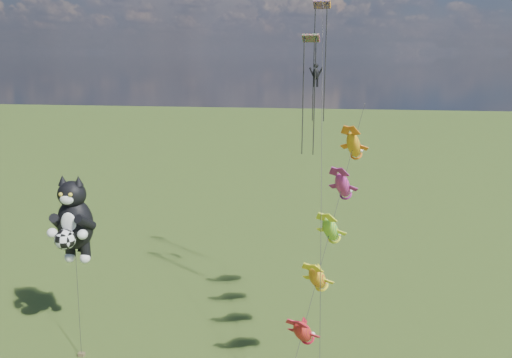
# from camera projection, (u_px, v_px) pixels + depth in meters

# --- Properties ---
(cat_kite_rig) EXTENTS (2.95, 4.29, 11.30)m
(cat_kite_rig) POSITION_uv_depth(u_px,v_px,m) (73.00, 219.00, 32.69)
(cat_kite_rig) COLOR brown
(cat_kite_rig) RESTS_ON ground
(fish_windsock_rig) EXTENTS (5.10, 15.20, 15.67)m
(fish_windsock_rig) POSITION_uv_depth(u_px,v_px,m) (330.00, 230.00, 29.42)
(fish_windsock_rig) COLOR brown
(fish_windsock_rig) RESTS_ON ground
(parafoil_rig) EXTENTS (2.04, 17.52, 25.03)m
(parafoil_rig) POSITION_uv_depth(u_px,v_px,m) (316.00, 72.00, 33.17)
(parafoil_rig) COLOR brown
(parafoil_rig) RESTS_ON ground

